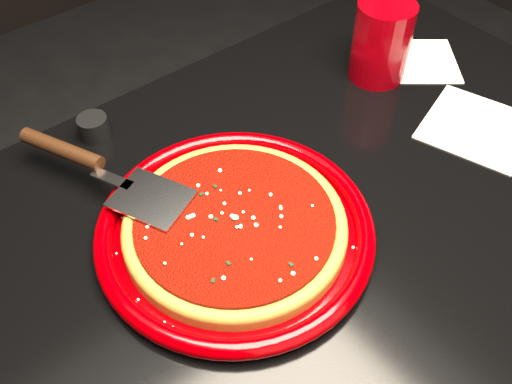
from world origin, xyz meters
TOP-DOWN VIEW (x-y plane):
  - table at (0.00, 0.00)m, footprint 1.20×0.80m
  - plate at (-0.07, 0.04)m, footprint 0.45×0.45m
  - pizza_crust at (-0.07, 0.04)m, footprint 0.36×0.36m
  - pizza_crust_rim at (-0.07, 0.04)m, footprint 0.36×0.36m
  - pizza_sauce at (-0.07, 0.04)m, footprint 0.32×0.32m
  - parmesan_dusting at (-0.07, 0.04)m, footprint 0.25×0.25m
  - basil_flecks at (-0.07, 0.04)m, footprint 0.23×0.23m
  - pizza_server at (-0.16, 0.22)m, footprint 0.22×0.34m
  - cup at (0.33, 0.17)m, footprint 0.12×0.12m
  - napkin_a at (0.36, -0.03)m, footprint 0.20×0.20m
  - napkin_b at (0.43, 0.14)m, footprint 0.18×0.18m
  - ramekin at (-0.12, 0.34)m, footprint 0.06×0.06m

SIDE VIEW (x-z plane):
  - table at x=0.00m, z-range 0.00..0.75m
  - napkin_b at x=0.43m, z-range 0.75..0.75m
  - napkin_a at x=0.36m, z-range 0.75..0.75m
  - plate at x=-0.07m, z-range 0.75..0.78m
  - ramekin at x=-0.12m, z-range 0.75..0.79m
  - pizza_crust at x=-0.07m, z-range 0.76..0.78m
  - pizza_crust_rim at x=-0.07m, z-range 0.77..0.78m
  - pizza_sauce at x=-0.07m, z-range 0.78..0.79m
  - basil_flecks at x=-0.07m, z-range 0.79..0.79m
  - parmesan_dusting at x=-0.07m, z-range 0.78..0.79m
  - pizza_server at x=-0.16m, z-range 0.78..0.81m
  - cup at x=0.33m, z-range 0.75..0.88m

